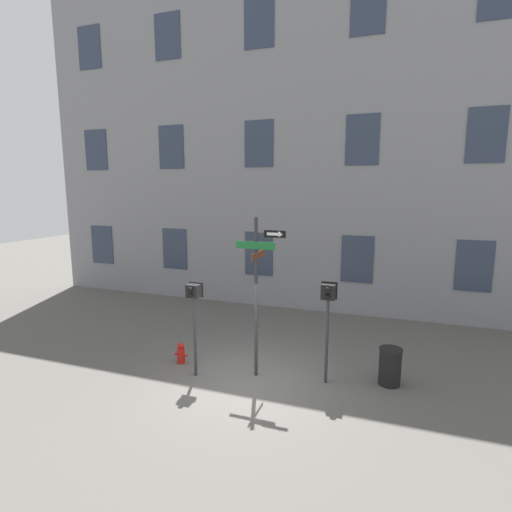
{
  "coord_description": "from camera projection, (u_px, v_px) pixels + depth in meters",
  "views": [
    {
      "loc": [
        3.36,
        -8.81,
        4.91
      ],
      "look_at": [
        0.04,
        0.55,
        3.22
      ],
      "focal_mm": 28.0,
      "sensor_mm": 36.0,
      "label": 1
    }
  ],
  "objects": [
    {
      "name": "fire_hydrant",
      "position": [
        181.0,
        353.0,
        11.3
      ],
      "size": [
        0.37,
        0.21,
        0.6
      ],
      "color": "red",
      "rests_on": "ground_plane"
    },
    {
      "name": "street_sign_pole",
      "position": [
        258.0,
        284.0,
        10.17
      ],
      "size": [
        1.3,
        0.95,
        4.21
      ],
      "color": "#2D2D33",
      "rests_on": "ground_plane"
    },
    {
      "name": "ground_plane",
      "position": [
        247.0,
        384.0,
        10.12
      ],
      "size": [
        60.0,
        60.0,
        0.0
      ],
      "primitive_type": "plane",
      "color": "#595651"
    },
    {
      "name": "building_facade",
      "position": [
        310.0,
        143.0,
        15.49
      ],
      "size": [
        24.0,
        0.63,
        13.31
      ],
      "color": "gray",
      "rests_on": "ground_plane"
    },
    {
      "name": "pedestrian_signal_right",
      "position": [
        328.0,
        305.0,
        9.88
      ],
      "size": [
        0.4,
        0.4,
        2.61
      ],
      "color": "#2D2D33",
      "rests_on": "ground_plane"
    },
    {
      "name": "trash_bin",
      "position": [
        390.0,
        366.0,
        10.05
      ],
      "size": [
        0.58,
        0.58,
        0.95
      ],
      "color": "black",
      "rests_on": "ground_plane"
    },
    {
      "name": "pedestrian_signal_left",
      "position": [
        194.0,
        304.0,
        10.28
      ],
      "size": [
        0.4,
        0.4,
        2.51
      ],
      "color": "#2D2D33",
      "rests_on": "ground_plane"
    }
  ]
}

